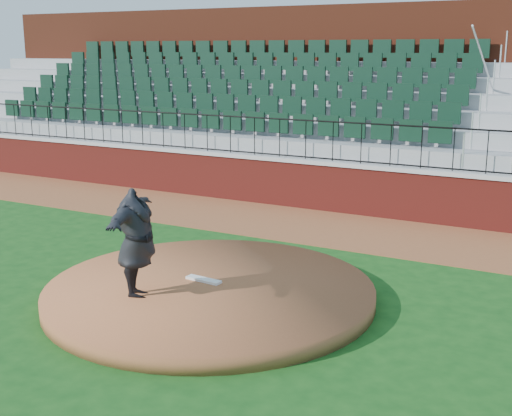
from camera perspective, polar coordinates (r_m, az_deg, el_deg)
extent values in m
plane|color=#144614|center=(11.23, -3.68, -8.03)|extent=(90.00, 90.00, 0.00)
cube|color=brown|center=(15.84, 6.73, -1.69)|extent=(34.00, 3.20, 0.01)
cube|color=maroon|center=(17.16, 8.77, 1.46)|extent=(34.00, 0.35, 1.20)
cube|color=#B7B7B7|center=(17.04, 8.85, 3.59)|extent=(34.00, 0.45, 0.10)
cube|color=maroon|center=(22.13, 13.90, 9.49)|extent=(34.00, 0.50, 5.50)
cylinder|color=brown|center=(11.35, -3.91, -7.13)|extent=(5.48, 5.48, 0.25)
cube|color=white|center=(11.50, -4.47, -6.09)|extent=(0.66, 0.21, 0.04)
imported|color=black|center=(10.72, -10.14, -2.91)|extent=(1.41, 2.21, 1.75)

